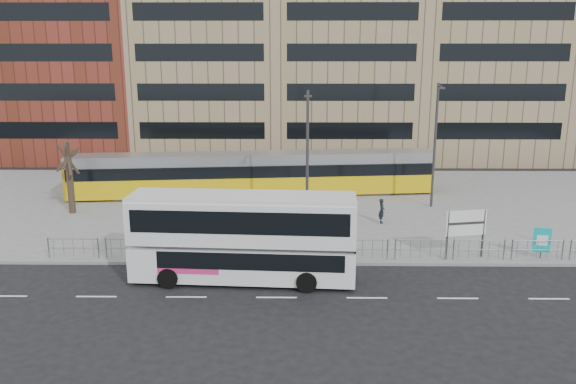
{
  "coord_description": "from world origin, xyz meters",
  "views": [
    {
      "loc": [
        -1.22,
        -27.01,
        10.32
      ],
      "look_at": [
        -1.61,
        6.0,
        2.41
      ],
      "focal_mm": 35.0,
      "sensor_mm": 36.0,
      "label": 1
    }
  ],
  "objects_px": {
    "double_decker_bus": "(243,235)",
    "ad_panel": "(542,241)",
    "pedestrian": "(382,211)",
    "bare_tree": "(66,138)",
    "station_sign": "(466,225)",
    "tram": "(254,174)",
    "lamp_post_east": "(435,141)",
    "traffic_light_west": "(151,215)",
    "lamp_post_west": "(307,152)"
  },
  "relations": [
    {
      "from": "station_sign",
      "to": "ad_panel",
      "type": "height_order",
      "value": "station_sign"
    },
    {
      "from": "double_decker_bus",
      "to": "ad_panel",
      "type": "relative_size",
      "value": 6.46
    },
    {
      "from": "pedestrian",
      "to": "bare_tree",
      "type": "distance_m",
      "value": 21.02
    },
    {
      "from": "tram",
      "to": "station_sign",
      "type": "xyz_separation_m",
      "value": [
        11.95,
        -13.74,
        0.15
      ]
    },
    {
      "from": "bare_tree",
      "to": "traffic_light_west",
      "type": "bearing_deg",
      "value": -45.72
    },
    {
      "from": "station_sign",
      "to": "bare_tree",
      "type": "height_order",
      "value": "bare_tree"
    },
    {
      "from": "traffic_light_west",
      "to": "lamp_post_west",
      "type": "bearing_deg",
      "value": 48.74
    },
    {
      "from": "double_decker_bus",
      "to": "station_sign",
      "type": "xyz_separation_m",
      "value": [
        11.26,
        2.8,
        -0.34
      ]
    },
    {
      "from": "double_decker_bus",
      "to": "bare_tree",
      "type": "bearing_deg",
      "value": 141.62
    },
    {
      "from": "traffic_light_west",
      "to": "lamp_post_west",
      "type": "distance_m",
      "value": 10.31
    },
    {
      "from": "station_sign",
      "to": "double_decker_bus",
      "type": "bearing_deg",
      "value": -177.1
    },
    {
      "from": "tram",
      "to": "lamp_post_west",
      "type": "relative_size",
      "value": 3.32
    },
    {
      "from": "bare_tree",
      "to": "lamp_post_west",
      "type": "bearing_deg",
      "value": -7.85
    },
    {
      "from": "ad_panel",
      "to": "bare_tree",
      "type": "relative_size",
      "value": 0.24
    },
    {
      "from": "pedestrian",
      "to": "traffic_light_west",
      "type": "xyz_separation_m",
      "value": [
        -13.2,
        -5.31,
        1.19
      ]
    },
    {
      "from": "tram",
      "to": "station_sign",
      "type": "bearing_deg",
      "value": -55.11
    },
    {
      "from": "station_sign",
      "to": "pedestrian",
      "type": "xyz_separation_m",
      "value": [
        -3.35,
        6.33,
        -0.98
      ]
    },
    {
      "from": "double_decker_bus",
      "to": "tram",
      "type": "xyz_separation_m",
      "value": [
        -0.69,
        16.54,
        -0.49
      ]
    },
    {
      "from": "traffic_light_west",
      "to": "lamp_post_east",
      "type": "xyz_separation_m",
      "value": [
        17.3,
        9.33,
        2.67
      ]
    },
    {
      "from": "station_sign",
      "to": "pedestrian",
      "type": "bearing_deg",
      "value": 106.8
    },
    {
      "from": "ad_panel",
      "to": "traffic_light_west",
      "type": "xyz_separation_m",
      "value": [
        -20.52,
        1.05,
        1.01
      ]
    },
    {
      "from": "double_decker_bus",
      "to": "station_sign",
      "type": "bearing_deg",
      "value": 17.51
    },
    {
      "from": "double_decker_bus",
      "to": "ad_panel",
      "type": "bearing_deg",
      "value": 13.86
    },
    {
      "from": "ad_panel",
      "to": "pedestrian",
      "type": "distance_m",
      "value": 9.7
    },
    {
      "from": "lamp_post_east",
      "to": "bare_tree",
      "type": "height_order",
      "value": "lamp_post_east"
    },
    {
      "from": "ad_panel",
      "to": "lamp_post_west",
      "type": "relative_size",
      "value": 0.2
    },
    {
      "from": "double_decker_bus",
      "to": "pedestrian",
      "type": "distance_m",
      "value": 12.15
    },
    {
      "from": "bare_tree",
      "to": "station_sign",
      "type": "bearing_deg",
      "value": -19.6
    },
    {
      "from": "traffic_light_west",
      "to": "bare_tree",
      "type": "distance_m",
      "value": 10.86
    },
    {
      "from": "station_sign",
      "to": "lamp_post_east",
      "type": "height_order",
      "value": "lamp_post_east"
    },
    {
      "from": "bare_tree",
      "to": "ad_panel",
      "type": "bearing_deg",
      "value": -17.02
    },
    {
      "from": "ad_panel",
      "to": "bare_tree",
      "type": "bearing_deg",
      "value": 173.79
    },
    {
      "from": "tram",
      "to": "pedestrian",
      "type": "distance_m",
      "value": 11.38
    },
    {
      "from": "double_decker_bus",
      "to": "ad_panel",
      "type": "height_order",
      "value": "double_decker_bus"
    },
    {
      "from": "pedestrian",
      "to": "lamp_post_east",
      "type": "distance_m",
      "value": 6.92
    },
    {
      "from": "double_decker_bus",
      "to": "station_sign",
      "type": "height_order",
      "value": "double_decker_bus"
    },
    {
      "from": "traffic_light_west",
      "to": "pedestrian",
      "type": "bearing_deg",
      "value": 38.72
    },
    {
      "from": "lamp_post_west",
      "to": "bare_tree",
      "type": "height_order",
      "value": "lamp_post_west"
    },
    {
      "from": "pedestrian",
      "to": "ad_panel",
      "type": "bearing_deg",
      "value": -126.11
    },
    {
      "from": "double_decker_bus",
      "to": "pedestrian",
      "type": "height_order",
      "value": "double_decker_bus"
    },
    {
      "from": "double_decker_bus",
      "to": "traffic_light_west",
      "type": "bearing_deg",
      "value": 147.7
    },
    {
      "from": "tram",
      "to": "pedestrian",
      "type": "bearing_deg",
      "value": -46.85
    },
    {
      "from": "tram",
      "to": "pedestrian",
      "type": "xyz_separation_m",
      "value": [
        8.6,
        -7.4,
        -0.83
      ]
    },
    {
      "from": "double_decker_bus",
      "to": "lamp_post_west",
      "type": "xyz_separation_m",
      "value": [
        3.2,
        9.11,
        2.4
      ]
    },
    {
      "from": "lamp_post_west",
      "to": "double_decker_bus",
      "type": "bearing_deg",
      "value": -109.34
    },
    {
      "from": "pedestrian",
      "to": "lamp_post_east",
      "type": "bearing_deg",
      "value": -40.77
    },
    {
      "from": "tram",
      "to": "bare_tree",
      "type": "distance_m",
      "value": 13.42
    },
    {
      "from": "station_sign",
      "to": "lamp_post_east",
      "type": "bearing_deg",
      "value": 74.72
    },
    {
      "from": "station_sign",
      "to": "ad_panel",
      "type": "xyz_separation_m",
      "value": [
        3.97,
        -0.03,
        -0.81
      ]
    },
    {
      "from": "lamp_post_east",
      "to": "bare_tree",
      "type": "relative_size",
      "value": 1.24
    }
  ]
}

